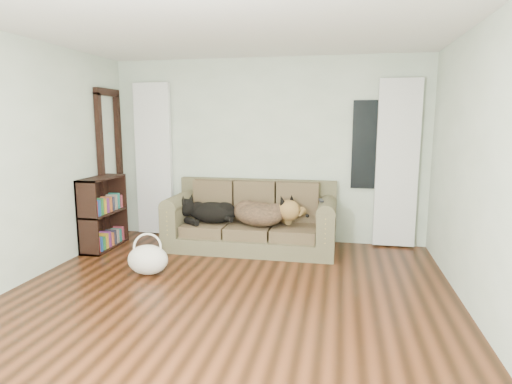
% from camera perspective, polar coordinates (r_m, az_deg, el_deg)
% --- Properties ---
extents(floor, '(5.00, 5.00, 0.00)m').
position_cam_1_polar(floor, '(4.10, -5.01, -15.44)').
color(floor, black).
rests_on(floor, ground).
extents(ceiling, '(5.00, 5.00, 0.00)m').
position_cam_1_polar(ceiling, '(3.82, -5.61, 22.69)').
color(ceiling, white).
rests_on(ceiling, ground).
extents(wall_back, '(4.50, 0.04, 2.60)m').
position_cam_1_polar(wall_back, '(6.17, 1.37, 5.53)').
color(wall_back, silver).
rests_on(wall_back, ground).
extents(wall_right, '(0.04, 5.00, 2.60)m').
position_cam_1_polar(wall_right, '(3.78, 29.54, 1.79)').
color(wall_right, silver).
rests_on(wall_right, ground).
extents(curtain_left, '(0.55, 0.08, 2.25)m').
position_cam_1_polar(curtain_left, '(6.62, -13.46, 4.23)').
color(curtain_left, white).
rests_on(curtain_left, ground).
extents(curtain_right, '(0.55, 0.08, 2.25)m').
position_cam_1_polar(curtain_right, '(6.05, 18.29, 3.55)').
color(curtain_right, white).
rests_on(curtain_right, ground).
extents(window_pane, '(0.50, 0.03, 1.20)m').
position_cam_1_polar(window_pane, '(6.05, 15.05, 6.08)').
color(window_pane, black).
rests_on(window_pane, wall_back).
extents(door_casing, '(0.07, 0.60, 2.10)m').
position_cam_1_polar(door_casing, '(6.53, -18.78, 3.04)').
color(door_casing, black).
rests_on(door_casing, ground).
extents(sofa, '(2.26, 0.97, 0.92)m').
position_cam_1_polar(sofa, '(5.80, -0.67, -3.21)').
color(sofa, '#49422D').
rests_on(sofa, floor).
extents(dog_black_lab, '(0.75, 0.59, 0.29)m').
position_cam_1_polar(dog_black_lab, '(5.90, -6.19, -2.77)').
color(dog_black_lab, black).
rests_on(dog_black_lab, sofa).
extents(dog_shepherd, '(0.94, 0.85, 0.34)m').
position_cam_1_polar(dog_shepherd, '(5.68, 0.79, -3.08)').
color(dog_shepherd, black).
rests_on(dog_shepherd, sofa).
extents(tv_remote, '(0.08, 0.18, 0.02)m').
position_cam_1_polar(tv_remote, '(5.47, 8.66, -1.11)').
color(tv_remote, black).
rests_on(tv_remote, sofa).
extents(tote_bag, '(0.50, 0.40, 0.34)m').
position_cam_1_polar(tote_bag, '(5.06, -14.21, -8.83)').
color(tote_bag, silver).
rests_on(tote_bag, floor).
extents(bookshelf, '(0.33, 0.80, 0.98)m').
position_cam_1_polar(bookshelf, '(6.17, -19.71, -2.53)').
color(bookshelf, black).
rests_on(bookshelf, floor).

